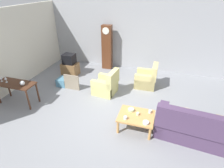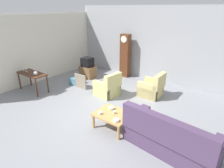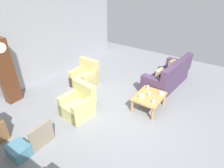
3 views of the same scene
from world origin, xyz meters
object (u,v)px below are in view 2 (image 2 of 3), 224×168
armchair_olive_near (108,88)px  console_table_dark (32,76)px  cup_blue_rimmed (100,113)px  tv_crt (87,62)px  armchair_olive_far (152,88)px  storage_box_blue (76,81)px  coffee_table_wood (113,116)px  grandfather_clock (125,56)px  wine_glass_tall (24,68)px  bowl_shallow_green (111,108)px  glass_dome_cloche (36,73)px  cup_white_porcelain (128,113)px  tv_stand_cabinet (88,72)px  bowl_white_stacked (116,120)px  couch_floral (169,139)px  cup_cream_tall (114,112)px  framed_picture_leaning (80,81)px  wine_glass_mid (26,68)px

armchair_olive_near → console_table_dark: (-2.63, -1.44, 0.34)m
cup_blue_rimmed → tv_crt: bearing=138.4°
armchair_olive_far → storage_box_blue: size_ratio=2.00×
tv_crt → coffee_table_wood: bearing=-36.9°
grandfather_clock → cup_blue_rimmed: 4.39m
wine_glass_tall → bowl_shallow_green: bearing=1.4°
glass_dome_cloche → cup_white_porcelain: (3.99, 0.16, -0.33)m
console_table_dark → armchair_olive_near: bearing=28.7°
tv_stand_cabinet → bowl_white_stacked: tv_stand_cabinet is taller
couch_floral → armchair_olive_far: 2.95m
coffee_table_wood → couch_floral: bearing=0.5°
cup_blue_rimmed → cup_cream_tall: (0.28, 0.26, -0.00)m
tv_crt → armchair_olive_near: bearing=-26.7°
console_table_dark → tv_crt: (0.63, 2.45, 0.10)m
framed_picture_leaning → bowl_white_stacked: (3.00, -1.66, 0.18)m
console_table_dark → tv_stand_cabinet: console_table_dark is taller
console_table_dark → tv_stand_cabinet: (0.63, 2.45, -0.37)m
cup_blue_rimmed → bowl_shallow_green: (0.07, 0.40, -0.01)m
armchair_olive_near → console_table_dark: 3.01m
console_table_dark → glass_dome_cloche: 0.40m
glass_dome_cloche → armchair_olive_near: bearing=33.2°
console_table_dark → cup_blue_rimmed: 3.77m
console_table_dark → wine_glass_mid: 0.37m
armchair_olive_near → framed_picture_leaning: 1.34m
cup_cream_tall → bowl_white_stacked: size_ratio=0.52×
couch_floral → grandfather_clock: size_ratio=1.08×
tv_stand_cabinet → bowl_white_stacked: size_ratio=4.29×
wine_glass_tall → glass_dome_cloche: bearing=-0.7°
cup_cream_tall → console_table_dark: bearing=178.9°
bowl_shallow_green → grandfather_clock: bearing=117.9°
console_table_dark → grandfather_clock: bearing=61.8°
wine_glass_tall → cup_white_porcelain: bearing=1.8°
storage_box_blue → wine_glass_tall: size_ratio=2.77×
framed_picture_leaning → glass_dome_cloche: bearing=-124.6°
coffee_table_wood → console_table_dark: 4.02m
cup_white_porcelain → cup_blue_rimmed: size_ratio=1.11×
console_table_dark → tv_stand_cabinet: size_ratio=1.91×
bowl_white_stacked → tv_stand_cabinet: bearing=142.7°
tv_crt → cup_cream_tall: 4.25m
cup_cream_tall → cup_white_porcelain: bearing=31.7°
storage_box_blue → wine_glass_tall: 2.12m
framed_picture_leaning → cup_cream_tall: size_ratio=7.25×
bowl_shallow_green → wine_glass_mid: (-4.10, -0.11, 0.42)m
couch_floral → wine_glass_mid: (-5.86, 0.04, 0.54)m
armchair_olive_far → tv_stand_cabinet: 3.35m
cup_cream_tall → wine_glass_mid: bearing=179.6°
tv_stand_cabinet → tv_crt: bearing=0.0°
armchair_olive_far → coffee_table_wood: 2.49m
storage_box_blue → bowl_white_stacked: size_ratio=2.91×
couch_floral → bowl_shallow_green: couch_floral is taller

